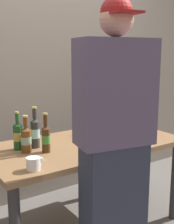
# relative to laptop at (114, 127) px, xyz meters

# --- Properties ---
(desk) EXTENTS (1.58, 0.80, 0.75)m
(desk) POSITION_rel_laptop_xyz_m (-0.39, -0.10, -0.15)
(desk) COLOR olive
(desk) RESTS_ON ground
(laptop) EXTENTS (0.39, 0.33, 0.24)m
(laptop) POSITION_rel_laptop_xyz_m (0.00, 0.00, 0.00)
(laptop) COLOR #383D4C
(laptop) RESTS_ON desk
(beer_bottle_amber) EXTENTS (0.08, 0.08, 0.28)m
(beer_bottle_amber) POSITION_rel_laptop_xyz_m (-0.87, -0.06, 0.05)
(beer_bottle_amber) COLOR brown
(beer_bottle_amber) RESTS_ON desk
(beer_bottle_green) EXTENTS (0.07, 0.07, 0.29)m
(beer_bottle_green) POSITION_rel_laptop_xyz_m (-0.90, 0.04, 0.06)
(beer_bottle_green) COLOR #1E5123
(beer_bottle_green) RESTS_ON desk
(beer_bottle_brown) EXTENTS (0.07, 0.07, 0.32)m
(beer_bottle_brown) POSITION_rel_laptop_xyz_m (-0.77, 0.01, 0.07)
(beer_bottle_brown) COLOR #333333
(beer_bottle_brown) RESTS_ON desk
(beer_bottle_dark) EXTENTS (0.06, 0.06, 0.29)m
(beer_bottle_dark) POSITION_rel_laptop_xyz_m (-0.75, -0.14, 0.06)
(beer_bottle_dark) COLOR #472B14
(beer_bottle_dark) RESTS_ON desk
(person_figure) EXTENTS (0.49, 0.34, 1.78)m
(person_figure) POSITION_rel_laptop_xyz_m (-0.56, -0.68, 0.09)
(person_figure) COLOR #2D3347
(person_figure) RESTS_ON ground
(coffee_mug) EXTENTS (0.12, 0.09, 0.08)m
(coffee_mug) POSITION_rel_laptop_xyz_m (-0.96, -0.40, -0.01)
(coffee_mug) COLOR white
(coffee_mug) RESTS_ON desk
(back_wall) EXTENTS (6.00, 0.10, 2.60)m
(back_wall) POSITION_rel_laptop_xyz_m (-0.39, 0.68, 0.50)
(back_wall) COLOR gray
(back_wall) RESTS_ON ground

